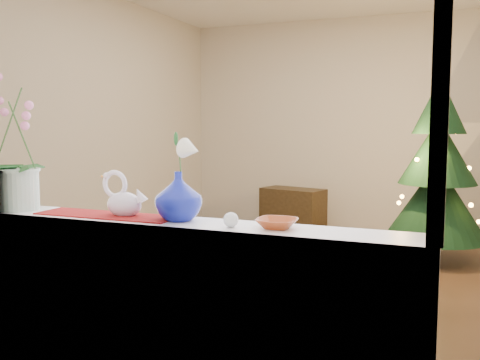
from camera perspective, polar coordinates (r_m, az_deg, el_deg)
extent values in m
plane|color=#382517|center=(4.78, 7.36, -10.50)|extent=(5.00, 5.00, 0.00)
cube|color=beige|center=(7.04, 12.63, 5.79)|extent=(4.50, 0.10, 2.70)
cube|color=beige|center=(2.25, -8.37, 5.93)|extent=(4.50, 0.10, 2.70)
cube|color=beige|center=(5.58, -15.52, 5.73)|extent=(0.10, 5.00, 2.70)
cube|color=white|center=(2.46, -7.56, -15.80)|extent=(2.20, 0.08, 0.88)
cube|color=white|center=(2.40, -6.65, -4.84)|extent=(2.20, 0.26, 0.04)
cube|color=maroon|center=(2.60, -14.06, -3.65)|extent=(0.70, 0.20, 0.01)
imported|color=navy|center=(2.40, -6.58, -1.33)|extent=(0.30, 0.30, 0.25)
sphere|color=silver|center=(2.24, -0.97, -4.27)|extent=(0.07, 0.07, 0.06)
imported|color=#953E1C|center=(2.22, 3.96, -4.71)|extent=(0.14, 0.14, 0.04)
cube|color=black|center=(6.63, 5.66, -3.34)|extent=(0.83, 0.56, 0.57)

